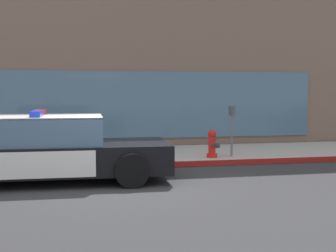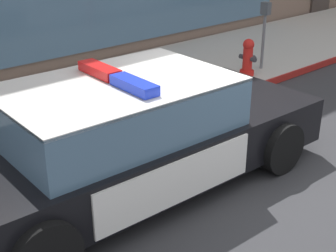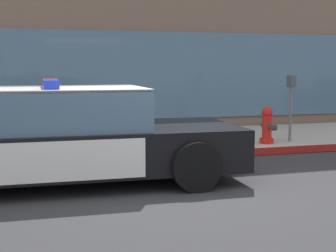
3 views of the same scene
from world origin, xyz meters
TOP-DOWN VIEW (x-y plane):
  - ground at (0.00, 0.00)m, footprint 48.00×48.00m
  - sidewalk at (0.00, 3.43)m, footprint 48.00×3.24m
  - curb_red_paint at (0.00, 1.79)m, footprint 28.80×0.04m
  - storefront_building at (2.79, 10.17)m, footprint 22.72×10.24m
  - police_cruiser at (-1.50, 0.62)m, footprint 5.06×2.23m
  - fire_hydrant at (2.64, 2.24)m, footprint 0.34×0.39m
  - parking_meter at (3.21, 2.35)m, footprint 0.12×0.18m

SIDE VIEW (x-z plane):
  - ground at x=0.00m, z-range 0.00..0.00m
  - sidewalk at x=0.00m, z-range 0.00..0.15m
  - curb_red_paint at x=0.00m, z-range 0.01..0.14m
  - fire_hydrant at x=2.64m, z-range 0.14..0.86m
  - police_cruiser at x=-1.50m, z-range -0.07..1.43m
  - parking_meter at x=3.21m, z-range 0.41..1.75m
  - storefront_building at x=2.79m, z-range 0.00..8.30m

